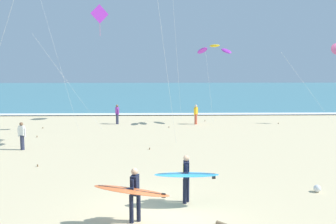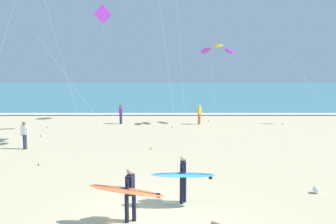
% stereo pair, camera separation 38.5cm
% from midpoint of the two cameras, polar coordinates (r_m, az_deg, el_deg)
% --- Properties ---
extents(ground_plane, '(160.00, 160.00, 0.00)m').
position_cam_midpoint_polar(ground_plane, '(11.90, -2.00, -16.27)').
color(ground_plane, beige).
extents(ocean_water, '(160.00, 60.00, 0.08)m').
position_cam_midpoint_polar(ocean_water, '(64.20, -1.45, 3.26)').
color(ocean_water, teal).
rests_on(ocean_water, ground).
extents(shoreline_foam, '(160.00, 1.32, 0.01)m').
position_cam_midpoint_polar(shoreline_foam, '(34.65, -1.55, -0.31)').
color(shoreline_foam, white).
rests_on(shoreline_foam, ocean_water).
extents(surfer_lead, '(2.21, 0.95, 1.71)m').
position_cam_midpoint_polar(surfer_lead, '(12.51, 2.03, -9.96)').
color(surfer_lead, black).
rests_on(surfer_lead, ground).
extents(surfer_trailing, '(2.36, 1.12, 1.71)m').
position_cam_midpoint_polar(surfer_trailing, '(11.09, -6.55, -12.32)').
color(surfer_trailing, black).
rests_on(surfer_trailing, ground).
extents(kite_arc_golden_near, '(2.99, 2.61, 6.37)m').
position_cam_midpoint_polar(kite_arc_golden_near, '(29.05, 6.98, 9.83)').
color(kite_arc_golden_near, purple).
rests_on(kite_arc_golden_near, ground).
extents(kite_diamond_violet_mid, '(4.61, 2.56, 8.97)m').
position_cam_midpoint_polar(kite_diamond_violet_mid, '(26.45, -11.44, 14.41)').
color(kite_diamond_violet_mid, purple).
rests_on(kite_diamond_violet_mid, ground).
extents(bystander_yellow_top, '(0.35, 0.40, 1.59)m').
position_cam_midpoint_polar(bystander_yellow_top, '(29.18, 4.05, -0.36)').
color(bystander_yellow_top, '#D8593F').
rests_on(bystander_yellow_top, ground).
extents(bystander_purple_top, '(0.33, 0.43, 1.59)m').
position_cam_midpoint_polar(bystander_purple_top, '(29.50, -8.41, -0.34)').
color(bystander_purple_top, '#2D334C').
rests_on(bystander_purple_top, ground).
extents(bystander_white_top, '(0.48, 0.26, 1.59)m').
position_cam_midpoint_polar(bystander_white_top, '(22.04, -22.56, -3.49)').
color(bystander_white_top, '#2D334C').
rests_on(bystander_white_top, ground).
extents(beach_ball, '(0.28, 0.28, 0.28)m').
position_cam_midpoint_polar(beach_ball, '(14.98, 21.84, -11.16)').
color(beach_ball, white).
rests_on(beach_ball, ground).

